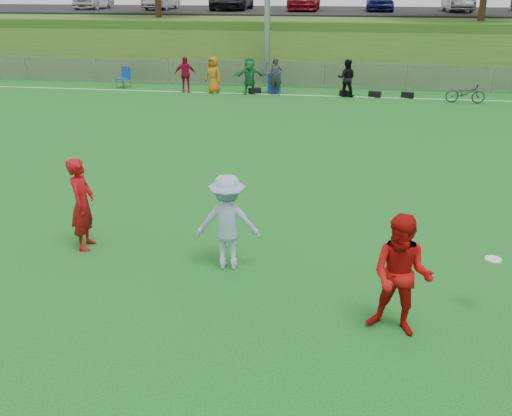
% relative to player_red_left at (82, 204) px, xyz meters
% --- Properties ---
extents(ground, '(120.00, 120.00, 0.00)m').
position_rel_player_red_left_xyz_m(ground, '(4.02, -0.99, -0.94)').
color(ground, '#135E18').
rests_on(ground, ground).
extents(sideline_far, '(60.00, 0.10, 0.01)m').
position_rel_player_red_left_xyz_m(sideline_far, '(4.02, 17.01, -0.94)').
color(sideline_far, white).
rests_on(sideline_far, ground).
extents(fence, '(58.00, 0.06, 1.30)m').
position_rel_player_red_left_xyz_m(fence, '(4.02, 19.01, -0.30)').
color(fence, gray).
rests_on(fence, ground).
extents(berm, '(120.00, 18.00, 3.00)m').
position_rel_player_red_left_xyz_m(berm, '(4.02, 30.01, 0.56)').
color(berm, '#2D5818').
rests_on(berm, ground).
extents(parking_lot, '(120.00, 12.00, 0.10)m').
position_rel_player_red_left_xyz_m(parking_lot, '(4.02, 32.01, 2.11)').
color(parking_lot, black).
rests_on(parking_lot, berm).
extents(spectator_row, '(8.63, 0.98, 1.69)m').
position_rel_player_red_left_xyz_m(spectator_row, '(0.84, 17.01, -0.10)').
color(spectator_row, '#B00C2F').
rests_on(spectator_row, ground).
extents(gear_bags, '(7.73, 0.51, 0.26)m').
position_rel_player_red_left_xyz_m(gear_bags, '(5.07, 17.11, -0.81)').
color(gear_bags, black).
rests_on(gear_bags, ground).
extents(player_red_left, '(0.52, 0.73, 1.89)m').
position_rel_player_red_left_xyz_m(player_red_left, '(0.00, 0.00, 0.00)').
color(player_red_left, '#A60B11').
rests_on(player_red_left, ground).
extents(player_red_center, '(1.11, 0.97, 1.94)m').
position_rel_player_red_left_xyz_m(player_red_center, '(6.02, -2.12, 0.03)').
color(player_red_center, '#BB0D0C').
rests_on(player_red_center, ground).
extents(player_blue, '(1.26, 0.82, 1.83)m').
position_rel_player_red_left_xyz_m(player_blue, '(3.02, -0.39, -0.03)').
color(player_blue, '#97ADD1').
rests_on(player_blue, ground).
extents(frisbee, '(0.26, 0.26, 0.02)m').
position_rel_player_red_left_xyz_m(frisbee, '(7.52, -1.29, 0.01)').
color(frisbee, silver).
rests_on(frisbee, ground).
extents(recycling_bin, '(0.81, 0.81, 0.96)m').
position_rel_player_red_left_xyz_m(recycling_bin, '(1.69, 17.48, -0.47)').
color(recycling_bin, '#1039B0').
rests_on(recycling_bin, ground).
extents(camp_chair, '(0.72, 0.73, 1.01)m').
position_rel_player_red_left_xyz_m(camp_chair, '(-5.97, 17.69, -0.65)').
color(camp_chair, '#0F3FA9').
rests_on(camp_chair, ground).
extents(bicycle, '(1.70, 0.68, 0.87)m').
position_rel_player_red_left_xyz_m(bicycle, '(10.30, 16.32, -0.51)').
color(bicycle, '#2A2A2C').
rests_on(bicycle, ground).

